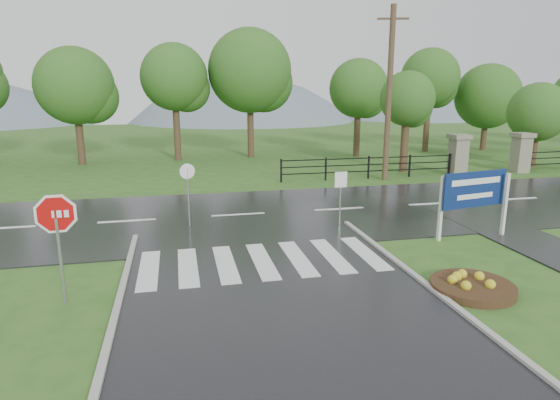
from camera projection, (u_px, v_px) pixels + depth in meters
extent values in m
plane|color=#2F5C1E|center=(314.00, 365.00, 8.06)|extent=(120.00, 120.00, 0.00)
cube|color=black|center=(238.00, 216.00, 17.56)|extent=(90.00, 8.00, 0.04)
cube|color=#262628|center=(554.00, 252.00, 13.65)|extent=(2.20, 11.00, 0.04)
cube|color=silver|center=(149.00, 270.00, 12.17)|extent=(0.50, 2.80, 0.02)
cube|color=silver|center=(188.00, 266.00, 12.38)|extent=(0.50, 2.80, 0.02)
cube|color=silver|center=(226.00, 263.00, 12.59)|extent=(0.50, 2.80, 0.02)
cube|color=silver|center=(262.00, 261.00, 12.80)|extent=(0.50, 2.80, 0.02)
cube|color=silver|center=(297.00, 258.00, 13.01)|extent=(0.50, 2.80, 0.02)
cube|color=silver|center=(332.00, 255.00, 13.22)|extent=(0.50, 2.80, 0.02)
cube|color=silver|center=(365.00, 253.00, 13.43)|extent=(0.50, 2.80, 0.02)
cube|color=gray|center=(458.00, 157.00, 25.77)|extent=(0.80, 0.80, 2.00)
cube|color=#6B6659|center=(460.00, 136.00, 25.51)|extent=(1.00, 1.00, 0.24)
cube|color=gray|center=(521.00, 155.00, 26.61)|extent=(0.80, 0.80, 2.00)
cube|color=#6B6659|center=(523.00, 135.00, 26.35)|extent=(1.00, 1.00, 0.24)
cube|color=black|center=(368.00, 171.00, 24.80)|extent=(9.50, 0.05, 0.05)
cube|color=black|center=(369.00, 165.00, 24.72)|extent=(9.50, 0.05, 0.05)
cube|color=black|center=(369.00, 158.00, 24.64)|extent=(9.50, 0.05, 0.05)
cube|color=black|center=(281.00, 171.00, 23.75)|extent=(0.08, 0.08, 1.20)
cube|color=black|center=(449.00, 164.00, 25.76)|extent=(0.08, 0.08, 1.20)
cube|color=black|center=(527.00, 161.00, 26.81)|extent=(0.08, 0.08, 1.20)
sphere|color=slate|center=(245.00, 228.00, 75.48)|extent=(48.00, 48.00, 48.00)
sphere|color=slate|center=(406.00, 194.00, 80.38)|extent=(36.00, 36.00, 36.00)
cube|color=#939399|center=(61.00, 261.00, 10.20)|extent=(0.06, 0.06, 1.95)
cylinder|color=white|center=(56.00, 214.00, 9.96)|extent=(1.17, 0.12, 1.17)
cylinder|color=#B30C0C|center=(56.00, 214.00, 9.95)|extent=(1.02, 0.11, 1.02)
cube|color=silver|center=(441.00, 209.00, 14.44)|extent=(0.12, 0.12, 2.06)
cube|color=silver|center=(505.00, 205.00, 14.92)|extent=(0.12, 0.12, 2.06)
cube|color=navy|center=(475.00, 189.00, 14.55)|extent=(2.44, 0.52, 1.13)
cube|color=white|center=(477.00, 181.00, 14.45)|extent=(1.93, 0.37, 0.19)
cube|color=white|center=(475.00, 196.00, 14.56)|extent=(1.42, 0.28, 0.15)
cylinder|color=#332111|center=(472.00, 287.00, 10.99)|extent=(1.93, 1.93, 0.19)
cube|color=#939399|center=(340.00, 202.00, 15.88)|extent=(0.04, 0.04, 1.82)
cube|color=white|center=(341.00, 180.00, 15.68)|extent=(0.43, 0.03, 0.53)
cylinder|color=#939399|center=(188.00, 198.00, 15.80)|extent=(0.06, 0.06, 2.08)
cylinder|color=white|center=(187.00, 171.00, 15.57)|extent=(0.51, 0.16, 0.52)
cylinder|color=#473523|center=(389.00, 95.00, 23.57)|extent=(0.29, 0.29, 8.65)
cube|color=brown|center=(393.00, 19.00, 22.73)|extent=(1.51, 0.49, 0.10)
cylinder|color=#3D2B1C|center=(405.00, 142.00, 26.50)|extent=(0.46, 0.46, 3.44)
sphere|color=#285A1C|center=(407.00, 98.00, 25.95)|extent=(3.03, 3.03, 3.03)
cylinder|color=#3D2B1C|center=(534.00, 144.00, 28.39)|extent=(0.43, 0.43, 2.76)
sphere|color=#285A1C|center=(538.00, 112.00, 27.94)|extent=(3.49, 3.49, 3.49)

